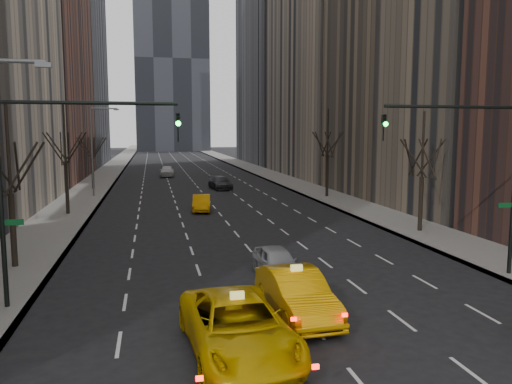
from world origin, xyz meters
TOP-DOWN VIEW (x-y plane):
  - sidewalk_left at (-12.25, 70.00)m, footprint 4.50×320.00m
  - sidewalk_right at (12.25, 70.00)m, footprint 4.50×320.00m
  - bld_left_far at (-21.50, 66.00)m, footprint 14.00×28.00m
  - bld_left_deep at (-21.50, 96.00)m, footprint 14.00×30.00m
  - bld_right_far at (21.50, 64.00)m, footprint 14.00×28.00m
  - bld_right_deep at (21.50, 95.00)m, footprint 14.00×30.00m
  - tree_lw_b at (-12.00, 18.00)m, footprint 3.36×3.50m
  - tree_lw_c at (-12.00, 34.00)m, footprint 3.36×3.50m
  - tree_lw_d at (-12.00, 52.00)m, footprint 3.36×3.50m
  - tree_rw_b at (12.00, 22.00)m, footprint 3.36×3.50m
  - tree_rw_c at (12.00, 40.00)m, footprint 3.36×3.50m
  - traffic_mast_left at (-9.11, 12.00)m, footprint 6.69×0.39m
  - traffic_mast_right at (9.11, 12.00)m, footprint 6.69×0.39m
  - streetlight_far at (-10.84, 45.00)m, footprint 2.83×0.22m
  - taxi_suv at (-2.93, 6.50)m, footprint 3.31×6.46m
  - taxi_sedan at (-0.32, 9.16)m, footprint 2.08×5.26m
  - silver_sedan_ahead at (0.22, 14.15)m, footprint 1.81×4.14m
  - far_taxi at (-1.31, 33.96)m, footprint 1.90×4.28m
  - far_suv_grey at (2.41, 49.59)m, footprint 2.61×5.25m
  - far_car_white at (-3.15, 66.86)m, footprint 2.30×5.06m

SIDE VIEW (x-z plane):
  - sidewalk_left at x=-12.25m, z-range 0.00..0.15m
  - sidewalk_right at x=12.25m, z-range 0.00..0.15m
  - far_taxi at x=-1.31m, z-range 0.00..1.37m
  - silver_sedan_ahead at x=0.22m, z-range 0.00..1.39m
  - far_suv_grey at x=2.41m, z-range 0.00..1.47m
  - far_car_white at x=-3.15m, z-range 0.00..1.68m
  - taxi_sedan at x=-0.32m, z-range 0.00..1.70m
  - taxi_suv at x=-2.93m, z-range 0.00..1.74m
  - tree_lw_d at x=-12.00m, z-range -0.12..7.24m
  - tree_lw_b at x=-12.00m, z-range -0.19..7.63m
  - tree_rw_b at x=12.00m, z-range -0.19..7.63m
  - tree_lw_c at x=-12.00m, z-range -0.33..8.41m
  - tree_rw_c at x=12.00m, z-range -0.33..8.41m
  - traffic_mast_left at x=-9.11m, z-range 1.49..9.49m
  - traffic_mast_right at x=9.11m, z-range 1.49..9.49m
  - streetlight_far at x=-10.84m, z-range 1.12..10.12m
  - bld_left_far at x=-21.50m, z-range 0.00..44.00m
  - bld_right_far at x=21.50m, z-range 0.00..50.00m
  - bld_right_deep at x=21.50m, z-range 0.00..58.00m
  - bld_left_deep at x=-21.50m, z-range 0.00..60.00m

